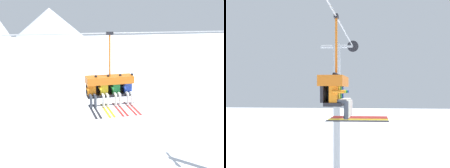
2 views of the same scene
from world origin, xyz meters
The scene contains 7 objects.
lift_tower_far centered at (8.13, -0.02, 4.29)m, with size 0.36×1.88×8.24m.
lift_cable centered at (-0.09, -0.80, 7.96)m, with size 18.46×0.05×0.05m.
chairlift_chair centered at (1.21, -0.73, 5.92)m, with size 1.98×0.74×2.98m.
skier_orange centered at (0.43, -0.94, 5.63)m, with size 0.48×1.70×1.34m.
skier_yellow centered at (0.95, -0.94, 5.63)m, with size 0.48×1.70×1.34m.
skier_green centered at (1.47, -0.94, 5.63)m, with size 0.48×1.70×1.34m.
skier_blue centered at (1.99, -0.94, 5.63)m, with size 0.48×1.70×1.34m.
Camera 2 is at (-8.79, -2.00, 5.79)m, focal length 55.00 mm.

